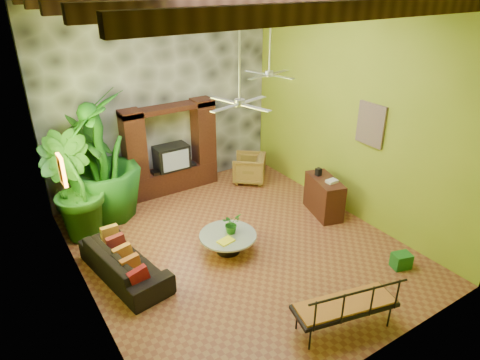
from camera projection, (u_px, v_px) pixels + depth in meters
ground at (237, 246)px, 8.99m from camera, size 7.00×7.00×0.00m
back_wall at (161, 93)px, 10.54m from camera, size 6.00×0.02×5.00m
left_wall at (69, 170)px, 6.43m from camera, size 0.02×7.00×5.00m
right_wall at (352, 108)px, 9.37m from camera, size 0.02×7.00×5.00m
stone_accent_wall at (162, 94)px, 10.50m from camera, size 5.98×0.10×4.98m
ceiling_beams at (237, 0)px, 6.90m from camera, size 5.95×5.36×0.22m
entertainment_center at (171, 155)px, 10.94m from camera, size 2.40×0.55×2.30m
ceiling_fan_front at (240, 91)px, 7.10m from camera, size 1.28×1.28×1.86m
ceiling_fan_back at (269, 64)px, 9.19m from camera, size 1.28×1.28×1.86m
wall_art_mask at (62, 170)px, 7.38m from camera, size 0.06×0.32×0.55m
wall_art_painting at (371, 124)px, 8.98m from camera, size 0.06×0.70×0.90m
sofa at (124, 262)px, 7.96m from camera, size 1.18×2.25×0.63m
wicker_armchair at (249, 168)px, 11.63m from camera, size 1.16×1.16×0.76m
tall_plant_a at (92, 167)px, 9.66m from camera, size 1.47×1.54×2.43m
tall_plant_b at (72, 188)px, 8.85m from camera, size 1.61×1.63×2.31m
tall_plant_c at (101, 157)px, 9.47m from camera, size 2.16×2.16×2.98m
coffee_table at (228, 240)px, 8.71m from camera, size 1.16×1.16×0.40m
centerpiece_plant at (231, 223)px, 8.63m from camera, size 0.45×0.42×0.41m
yellow_tray at (226, 241)px, 8.40m from camera, size 0.35×0.28×0.03m
iron_bench at (349, 305)px, 6.63m from camera, size 1.75×0.98×0.57m
side_console at (324, 196)px, 10.02m from camera, size 0.79×1.22×0.90m
green_bin at (401, 261)px, 8.27m from camera, size 0.41×0.35×0.31m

